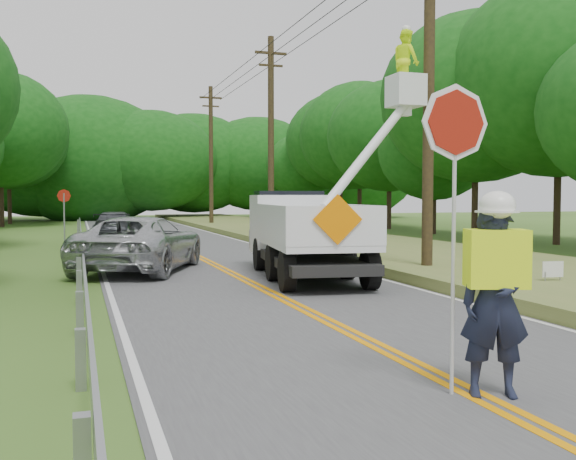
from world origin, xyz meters
name	(u,v)px	position (x,y,z in m)	size (l,w,h in m)	color
ground	(446,382)	(0.00, 0.00, 0.00)	(140.00, 140.00, 0.00)	#3B5C1E
road	(212,264)	(0.00, 14.00, 0.01)	(7.20, 96.00, 0.03)	#464547
guardrail	(81,248)	(-4.02, 14.91, 0.55)	(0.18, 48.00, 0.77)	#93949C
utility_poles	(322,117)	(5.00, 17.02, 5.27)	(1.60, 43.30, 10.00)	black
tall_grass_verge	(407,253)	(7.10, 14.00, 0.15)	(7.00, 96.00, 0.30)	olive
treeline_right	(440,123)	(15.68, 25.94, 6.40)	(11.54, 51.27, 12.01)	#332319
treeline_horizon	(112,161)	(-0.97, 56.16, 5.50)	(58.03, 15.29, 12.11)	#104A11
flagger	(495,287)	(0.17, -0.68, 1.22)	(1.26, 0.72, 3.38)	#191E33
bucket_truck	(307,220)	(2.02, 10.43, 1.51)	(4.57, 6.95, 6.61)	black
suv_silver	(141,243)	(-2.37, 12.56, 0.82)	(2.65, 5.75, 1.60)	#B1B4B8
suv_darkgrey	(115,225)	(-2.33, 27.34, 0.72)	(1.96, 4.81, 1.40)	#3D4046
stop_sign_permanent	(64,210)	(-4.63, 20.65, 1.64)	(0.53, 0.06, 2.48)	#93949C
yard_sign	(553,271)	(6.02, 5.26, 0.53)	(0.51, 0.10, 0.73)	white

